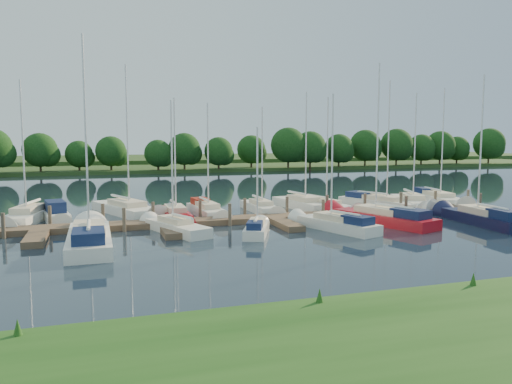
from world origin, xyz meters
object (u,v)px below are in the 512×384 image
object	(u,v)px
sailboat_n_5	(261,209)
sailboat_s_2	(257,229)
motorboat	(56,216)
sailboat_n_0	(28,218)
dock	(275,219)

from	to	relation	value
sailboat_n_5	sailboat_s_2	distance (m)	9.71
motorboat	sailboat_s_2	xyz separation A→B (m)	(12.71, -9.62, -0.06)
sailboat_n_0	sailboat_s_2	distance (m)	17.54
sailboat_n_5	sailboat_n_0	bearing A→B (deg)	-2.80
dock	sailboat_s_2	distance (m)	4.85
sailboat_n_0	sailboat_n_5	xyz separation A→B (m)	(17.98, -0.54, -0.01)
dock	sailboat_n_0	bearing A→B (deg)	161.99
sailboat_n_0	motorboat	world-z (taller)	sailboat_n_0
motorboat	sailboat_s_2	distance (m)	15.94
dock	sailboat_n_5	world-z (taller)	sailboat_n_5
sailboat_n_0	sailboat_s_2	xyz separation A→B (m)	(14.64, -9.66, 0.03)
sailboat_n_5	sailboat_s_2	size ratio (longest dim) A/B	1.26
sailboat_n_0	sailboat_n_5	distance (m)	17.99
dock	sailboat_n_5	distance (m)	5.14
dock	sailboat_s_2	size ratio (longest dim) A/B	5.56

